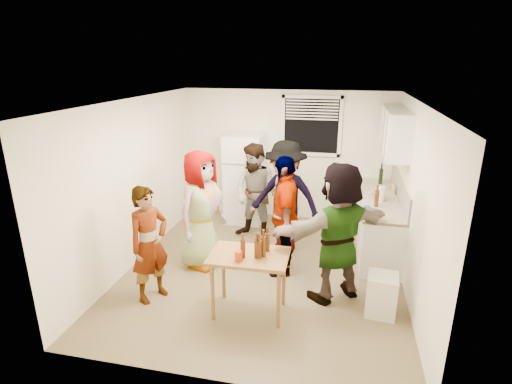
% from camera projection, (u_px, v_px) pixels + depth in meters
% --- Properties ---
extents(room, '(4.00, 4.50, 2.50)m').
position_uv_depth(room, '(264.00, 270.00, 6.04)').
color(room, white).
rests_on(room, ground).
extents(window, '(1.12, 0.10, 1.06)m').
position_uv_depth(window, '(311.00, 126.00, 7.41)').
color(window, white).
rests_on(window, room).
extents(refrigerator, '(0.70, 0.70, 1.70)m').
position_uv_depth(refrigerator, '(245.00, 179.00, 7.66)').
color(refrigerator, white).
rests_on(refrigerator, ground).
extents(counter_lower, '(0.60, 2.20, 0.86)m').
position_uv_depth(counter_lower, '(378.00, 224.00, 6.63)').
color(counter_lower, white).
rests_on(counter_lower, ground).
extents(countertop, '(0.64, 2.22, 0.04)m').
position_uv_depth(countertop, '(380.00, 198.00, 6.48)').
color(countertop, '#BAA993').
rests_on(countertop, counter_lower).
extents(backsplash, '(0.03, 2.20, 0.36)m').
position_uv_depth(backsplash, '(400.00, 188.00, 6.36)').
color(backsplash, beige).
rests_on(backsplash, countertop).
extents(upper_cabinets, '(0.34, 1.60, 0.70)m').
position_uv_depth(upper_cabinets, '(395.00, 131.00, 6.30)').
color(upper_cabinets, white).
rests_on(upper_cabinets, room).
extents(kettle, '(0.25, 0.22, 0.18)m').
position_uv_depth(kettle, '(378.00, 198.00, 6.42)').
color(kettle, silver).
rests_on(kettle, countertop).
extents(paper_towel, '(0.11, 0.11, 0.24)m').
position_uv_depth(paper_towel, '(380.00, 201.00, 6.29)').
color(paper_towel, white).
rests_on(paper_towel, countertop).
extents(wine_bottle, '(0.07, 0.07, 0.28)m').
position_uv_depth(wine_bottle, '(380.00, 184.00, 7.18)').
color(wine_bottle, black).
rests_on(wine_bottle, countertop).
extents(beer_bottle_counter, '(0.07, 0.07, 0.26)m').
position_uv_depth(beer_bottle_counter, '(376.00, 206.00, 6.07)').
color(beer_bottle_counter, '#47230C').
rests_on(beer_bottle_counter, countertop).
extents(blue_cup, '(0.10, 0.10, 0.13)m').
position_uv_depth(blue_cup, '(366.00, 215.00, 5.76)').
color(blue_cup, '#1828BD').
rests_on(blue_cup, countertop).
extents(picture_frame, '(0.02, 0.17, 0.14)m').
position_uv_depth(picture_frame, '(393.00, 189.00, 6.65)').
color(picture_frame, tan).
rests_on(picture_frame, countertop).
extents(trash_bin, '(0.40, 0.40, 0.53)m').
position_uv_depth(trash_bin, '(381.00, 296.00, 4.94)').
color(trash_bin, beige).
rests_on(trash_bin, ground).
extents(serving_table, '(0.96, 0.65, 0.80)m').
position_uv_depth(serving_table, '(249.00, 311.00, 5.05)').
color(serving_table, brown).
rests_on(serving_table, ground).
extents(beer_bottle_table, '(0.07, 0.07, 0.25)m').
position_uv_depth(beer_bottle_table, '(263.00, 256.00, 4.76)').
color(beer_bottle_table, '#47230C').
rests_on(beer_bottle_table, serving_table).
extents(red_cup, '(0.09, 0.09, 0.12)m').
position_uv_depth(red_cup, '(239.00, 260.00, 4.66)').
color(red_cup, '#B42F0F').
rests_on(red_cup, serving_table).
extents(guest_grey, '(2.00, 1.46, 0.57)m').
position_uv_depth(guest_grey, '(204.00, 264.00, 6.22)').
color(guest_grey, gray).
rests_on(guest_grey, ground).
extents(guest_stripe, '(1.65, 1.21, 0.37)m').
position_uv_depth(guest_stripe, '(154.00, 297.00, 5.35)').
color(guest_stripe, '#141933').
rests_on(guest_stripe, ground).
extents(guest_back_left, '(1.31, 1.88, 0.65)m').
position_uv_depth(guest_back_left, '(256.00, 238.00, 7.11)').
color(guest_back_left, '#503426').
rests_on(guest_back_left, ground).
extents(guest_back_right, '(1.61, 2.09, 0.69)m').
position_uv_depth(guest_back_right, '(284.00, 250.00, 6.65)').
color(guest_back_right, '#46454B').
rests_on(guest_back_right, ground).
extents(guest_black, '(1.94, 1.35, 0.43)m').
position_uv_depth(guest_black, '(283.00, 270.00, 6.02)').
color(guest_black, black).
rests_on(guest_black, ground).
extents(guest_orange, '(2.50, 2.52, 0.55)m').
position_uv_depth(guest_orange, '(334.00, 296.00, 5.38)').
color(guest_orange, '#E09758').
rests_on(guest_orange, ground).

